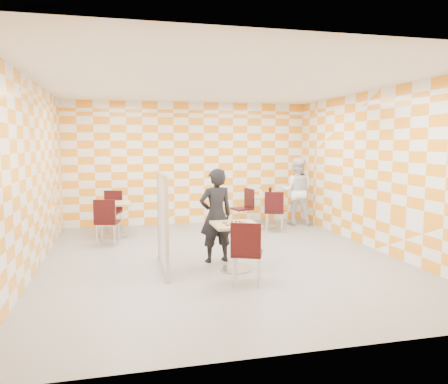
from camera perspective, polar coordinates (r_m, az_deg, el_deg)
The scene contains 15 objects.
room_shell at distance 7.95m, azimuth -1.28°, elevation 2.76°, with size 7.00×7.00×7.00m.
main_table at distance 6.91m, azimuth 1.50°, elevation -6.11°, with size 0.70×0.70×0.75m.
second_table at distance 10.49m, azimuth 5.60°, elevation -1.82°, with size 0.70×0.70×0.75m.
empty_table at distance 9.58m, azimuth -14.16°, elevation -2.78°, with size 0.70×0.70×0.75m.
chair_main_front at distance 6.14m, azimuth 2.95°, elevation -7.39°, with size 0.55×0.56×0.92m.
chair_second_front at distance 9.89m, azimuth 6.60°, elevation -2.12°, with size 0.56×0.57×0.92m.
chair_second_side at distance 10.40m, azimuth 2.80°, elevation -1.66°, with size 0.52×0.51×0.92m.
chair_empty_near at distance 8.83m, azimuth -15.14°, elevation -3.34°, with size 0.51×0.52×0.92m.
chair_empty_far at distance 10.23m, azimuth -14.43°, elevation -2.00°, with size 0.53×0.54×0.92m.
partition at distance 6.91m, azimuth -8.02°, elevation -3.80°, with size 0.08×1.38×1.55m.
man_dark at distance 7.35m, azimuth -1.07°, elevation -3.09°, with size 0.58×0.38×1.59m, color black.
man_white at distance 10.87m, azimuth 9.49°, elevation 0.11°, with size 0.80×0.63×1.65m, color white.
pizza_on_foil at distance 6.85m, azimuth 1.54°, elevation -4.03°, with size 0.40×0.40×0.04m.
sport_bottle at distance 10.54m, azimuth 4.77°, elevation 0.04°, with size 0.06×0.06×0.20m.
soda_bottle at distance 10.48m, azimuth 6.05°, elevation 0.07°, with size 0.07×0.07×0.23m.
Camera 1 is at (-1.68, -7.22, 2.01)m, focal length 35.00 mm.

